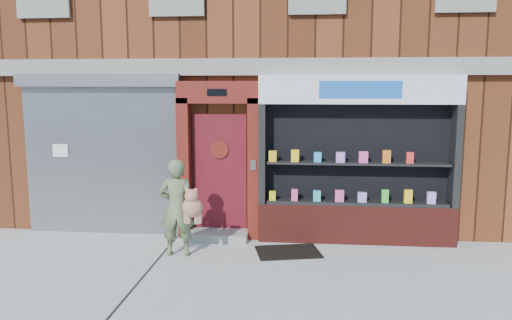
# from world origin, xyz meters

# --- Properties ---
(ground) EXTENTS (80.00, 80.00, 0.00)m
(ground) POSITION_xyz_m (0.00, 0.00, 0.00)
(ground) COLOR #9E9E99
(ground) RESTS_ON ground
(building) EXTENTS (12.00, 8.16, 8.00)m
(building) POSITION_xyz_m (-0.00, 5.99, 4.00)
(building) COLOR #4E2311
(building) RESTS_ON ground
(shutter_bay) EXTENTS (3.10, 0.30, 3.04)m
(shutter_bay) POSITION_xyz_m (-3.00, 1.93, 1.72)
(shutter_bay) COLOR gray
(shutter_bay) RESTS_ON ground
(red_door_bay) EXTENTS (1.52, 0.58, 2.90)m
(red_door_bay) POSITION_xyz_m (-0.75, 1.86, 1.46)
(red_door_bay) COLOR #5E1610
(red_door_bay) RESTS_ON ground
(pharmacy_bay) EXTENTS (3.50, 0.41, 3.00)m
(pharmacy_bay) POSITION_xyz_m (1.75, 1.81, 1.37)
(pharmacy_bay) COLOR maroon
(pharmacy_bay) RESTS_ON ground
(woman) EXTENTS (0.79, 0.58, 1.63)m
(woman) POSITION_xyz_m (-1.25, 0.76, 0.83)
(woman) COLOR #5E6F49
(woman) RESTS_ON ground
(doormat) EXTENTS (1.20, 0.96, 0.03)m
(doormat) POSITION_xyz_m (0.56, 1.07, 0.01)
(doormat) COLOR black
(doormat) RESTS_ON ground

